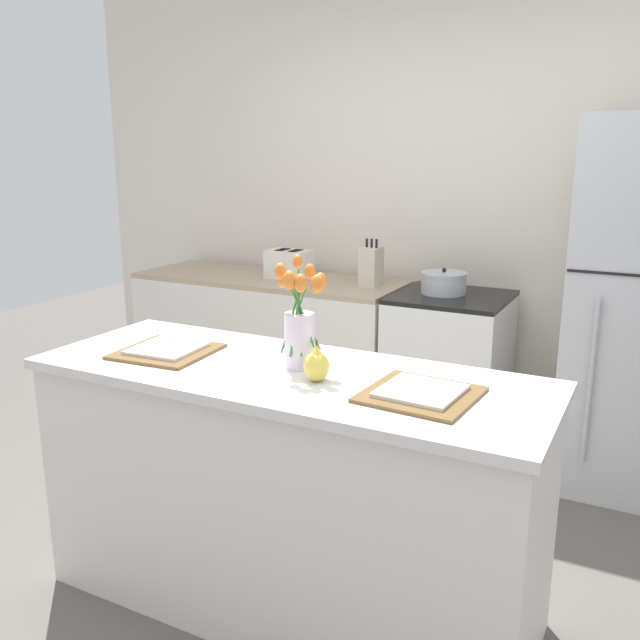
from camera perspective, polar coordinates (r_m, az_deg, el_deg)
The scene contains 12 objects.
ground_plane at distance 2.74m, azimuth -2.61°, elevation -22.59°, with size 10.00×10.00×0.00m, color #59544F.
back_wall at distance 4.06m, azimuth 11.64°, elevation 9.76°, with size 5.20×0.08×2.70m.
kitchen_island at distance 2.50m, azimuth -2.73°, elevation -14.16°, with size 1.80×0.66×0.91m.
back_counter at distance 4.29m, azimuth -4.24°, elevation -2.15°, with size 1.68×0.60×0.88m.
stove_range at distance 3.83m, azimuth 10.73°, elevation -4.37°, with size 0.60×0.61×0.88m.
flower_vase at distance 2.30m, azimuth -1.73°, elevation -0.31°, with size 0.19×0.16×0.39m.
pear_figurine at distance 2.19m, azimuth -0.30°, elevation -3.80°, with size 0.09×0.09×0.14m.
plate_setting_left at distance 2.56m, azimuth -12.77°, elevation -2.51°, with size 0.35×0.35×0.02m.
plate_setting_right at distance 2.09m, azimuth 8.46°, elevation -6.12°, with size 0.35×0.35×0.02m.
toaster at distance 4.13m, azimuth -2.61°, elevation 4.73°, with size 0.28×0.18×0.17m.
cooking_pot at distance 3.74m, azimuth 10.37°, elevation 3.11°, with size 0.25×0.25×0.14m.
knife_block at distance 3.90m, azimuth 4.33°, elevation 4.52°, with size 0.10×0.14×0.27m.
Camera 1 is at (1.12, -1.90, 1.64)m, focal length 38.00 mm.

